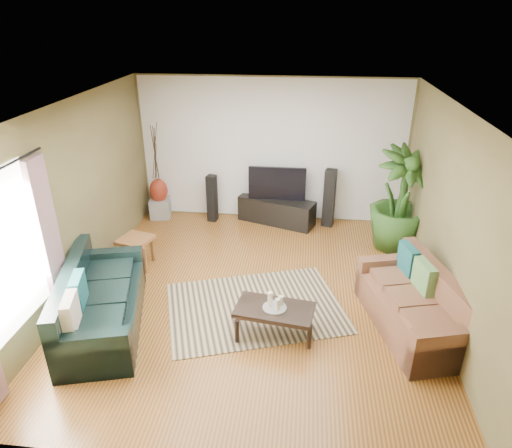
# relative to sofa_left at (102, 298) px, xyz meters

# --- Properties ---
(floor) EXTENTS (5.50, 5.50, 0.00)m
(floor) POSITION_rel_sofa_left_xyz_m (1.86, 0.89, -0.42)
(floor) COLOR #975E27
(floor) RESTS_ON ground
(ceiling) EXTENTS (5.50, 5.50, 0.00)m
(ceiling) POSITION_rel_sofa_left_xyz_m (1.86, 0.89, 2.28)
(ceiling) COLOR white
(ceiling) RESTS_ON ground
(wall_back) EXTENTS (5.00, 0.00, 5.00)m
(wall_back) POSITION_rel_sofa_left_xyz_m (1.86, 3.64, 0.93)
(wall_back) COLOR olive
(wall_back) RESTS_ON ground
(wall_front) EXTENTS (5.00, 0.00, 5.00)m
(wall_front) POSITION_rel_sofa_left_xyz_m (1.86, -1.86, 0.93)
(wall_front) COLOR olive
(wall_front) RESTS_ON ground
(wall_left) EXTENTS (0.00, 5.50, 5.50)m
(wall_left) POSITION_rel_sofa_left_xyz_m (-0.64, 0.89, 0.92)
(wall_left) COLOR olive
(wall_left) RESTS_ON ground
(wall_right) EXTENTS (0.00, 5.50, 5.50)m
(wall_right) POSITION_rel_sofa_left_xyz_m (4.36, 0.89, 0.92)
(wall_right) COLOR olive
(wall_right) RESTS_ON ground
(backwall_panel) EXTENTS (4.90, 0.00, 4.90)m
(backwall_panel) POSITION_rel_sofa_left_xyz_m (1.86, 3.63, 0.93)
(backwall_panel) COLOR white
(backwall_panel) RESTS_ON ground
(window_pane) EXTENTS (0.00, 1.80, 1.80)m
(window_pane) POSITION_rel_sofa_left_xyz_m (-0.62, -0.71, 0.97)
(window_pane) COLOR white
(window_pane) RESTS_ON ground
(curtain_far) EXTENTS (0.08, 0.35, 2.20)m
(curtain_far) POSITION_rel_sofa_left_xyz_m (-0.57, 0.04, 0.72)
(curtain_far) COLOR gray
(curtain_far) RESTS_ON ground
(sofa_left) EXTENTS (1.39, 2.22, 0.85)m
(sofa_left) POSITION_rel_sofa_left_xyz_m (0.00, 0.00, 0.00)
(sofa_left) COLOR black
(sofa_left) RESTS_ON floor
(sofa_right) EXTENTS (1.25, 1.94, 0.85)m
(sofa_right) POSITION_rel_sofa_left_xyz_m (3.92, 0.38, 0.00)
(sofa_right) COLOR brown
(sofa_right) RESTS_ON floor
(area_rug) EXTENTS (2.78, 2.34, 0.01)m
(area_rug) POSITION_rel_sofa_left_xyz_m (1.90, 0.59, -0.42)
(area_rug) COLOR tan
(area_rug) RESTS_ON floor
(coffee_table) EXTENTS (1.04, 0.67, 0.40)m
(coffee_table) POSITION_rel_sofa_left_xyz_m (2.20, 0.07, -0.23)
(coffee_table) COLOR black
(coffee_table) RESTS_ON floor
(candle_tray) EXTENTS (0.30, 0.30, 0.01)m
(candle_tray) POSITION_rel_sofa_left_xyz_m (2.20, 0.07, -0.02)
(candle_tray) COLOR gray
(candle_tray) RESTS_ON coffee_table
(candle_tall) EXTENTS (0.06, 0.06, 0.19)m
(candle_tall) POSITION_rel_sofa_left_xyz_m (2.14, 0.10, 0.08)
(candle_tall) COLOR #F1E4CB
(candle_tall) RESTS_ON candle_tray
(candle_mid) EXTENTS (0.06, 0.06, 0.15)m
(candle_mid) POSITION_rel_sofa_left_xyz_m (2.24, 0.03, 0.06)
(candle_mid) COLOR beige
(candle_mid) RESTS_ON candle_tray
(candle_short) EXTENTS (0.06, 0.06, 0.12)m
(candle_short) POSITION_rel_sofa_left_xyz_m (2.27, 0.13, 0.05)
(candle_short) COLOR beige
(candle_short) RESTS_ON candle_tray
(tv_stand) EXTENTS (1.52, 0.91, 0.49)m
(tv_stand) POSITION_rel_sofa_left_xyz_m (1.99, 3.39, -0.18)
(tv_stand) COLOR black
(tv_stand) RESTS_ON floor
(television) EXTENTS (1.07, 0.06, 0.63)m
(television) POSITION_rel_sofa_left_xyz_m (1.99, 3.39, 0.38)
(television) COLOR black
(television) RESTS_ON tv_stand
(speaker_left) EXTENTS (0.20, 0.21, 0.92)m
(speaker_left) POSITION_rel_sofa_left_xyz_m (0.75, 3.35, 0.03)
(speaker_left) COLOR black
(speaker_left) RESTS_ON floor
(speaker_right) EXTENTS (0.24, 0.26, 1.10)m
(speaker_right) POSITION_rel_sofa_left_xyz_m (2.97, 3.39, 0.13)
(speaker_right) COLOR black
(speaker_right) RESTS_ON floor
(potted_plant) EXTENTS (1.35, 1.35, 1.76)m
(potted_plant) POSITION_rel_sofa_left_xyz_m (4.10, 2.64, 0.45)
(potted_plant) COLOR #274E1A
(potted_plant) RESTS_ON floor
(plant_pot) EXTENTS (0.32, 0.32, 0.25)m
(plant_pot) POSITION_rel_sofa_left_xyz_m (4.10, 2.64, -0.30)
(plant_pot) COLOR black
(plant_pot) RESTS_ON floor
(pedestal) EXTENTS (0.44, 0.44, 0.38)m
(pedestal) POSITION_rel_sofa_left_xyz_m (-0.31, 3.39, -0.24)
(pedestal) COLOR gray
(pedestal) RESTS_ON floor
(vase) EXTENTS (0.35, 0.35, 0.48)m
(vase) POSITION_rel_sofa_left_xyz_m (-0.31, 3.39, 0.13)
(vase) COLOR maroon
(vase) RESTS_ON pedestal
(side_table) EXTENTS (0.58, 0.58, 0.50)m
(side_table) POSITION_rel_sofa_left_xyz_m (-0.11, 1.51, -0.18)
(side_table) COLOR #995F32
(side_table) RESTS_ON floor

